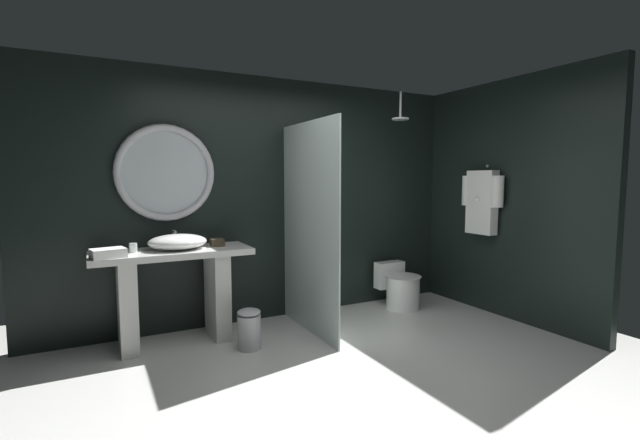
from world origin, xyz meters
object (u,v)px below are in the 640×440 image
tumbler_cup (133,248)px  hanging_bathrobe (482,199)px  vessel_sink (178,242)px  waste_bin (249,329)px  rain_shower_head (400,116)px  folded_hand_towel (108,253)px  round_wall_mirror (166,173)px  tissue_box (217,242)px  toilet (400,288)px

tumbler_cup → hanging_bathrobe: hanging_bathrobe is taller
vessel_sink → waste_bin: bearing=-42.5°
tumbler_cup → rain_shower_head: 3.10m
vessel_sink → folded_hand_towel: bearing=-163.7°
round_wall_mirror → rain_shower_head: (2.47, -0.40, 0.64)m
rain_shower_head → waste_bin: 2.81m
tissue_box → toilet: size_ratio=0.23×
toilet → waste_bin: toilet is taller
round_wall_mirror → waste_bin: 1.67m
vessel_sink → toilet: vessel_sink is taller
vessel_sink → hanging_bathrobe: hanging_bathrobe is taller
hanging_bathrobe → folded_hand_towel: bearing=173.3°
tumbler_cup → round_wall_mirror: bearing=36.6°
waste_bin → tumbler_cup: bearing=151.9°
toilet → waste_bin: size_ratio=1.53×
round_wall_mirror → folded_hand_towel: size_ratio=3.57×
rain_shower_head → round_wall_mirror: bearing=170.8°
tumbler_cup → tissue_box: tumbler_cup is taller
hanging_bathrobe → waste_bin: hanging_bathrobe is taller
tumbler_cup → hanging_bathrobe: 3.68m
round_wall_mirror → rain_shower_head: rain_shower_head is taller
rain_shower_head → tumbler_cup: bearing=176.9°
tissue_box → round_wall_mirror: bearing=152.1°
hanging_bathrobe → toilet: size_ratio=1.39×
hanging_bathrobe → rain_shower_head: bearing=149.2°
vessel_sink → rain_shower_head: size_ratio=1.68×
vessel_sink → round_wall_mirror: bearing=100.2°
tissue_box → waste_bin: 0.90m
tumbler_cup → hanging_bathrobe: (3.61, -0.63, 0.38)m
rain_shower_head → hanging_bathrobe: 1.32m
toilet → folded_hand_towel: 3.19m
tissue_box → folded_hand_towel: 0.98m
vessel_sink → tissue_box: 0.38m
tissue_box → toilet: (2.15, -0.10, -0.68)m
round_wall_mirror → waste_bin: bearing=-52.3°
tissue_box → waste_bin: bearing=-74.3°
vessel_sink → rain_shower_head: rain_shower_head is taller
vessel_sink → tumbler_cup: vessel_sink is taller
tissue_box → rain_shower_head: 2.44m
vessel_sink → waste_bin: 1.04m
toilet → round_wall_mirror: bearing=172.9°
tumbler_cup → toilet: 2.99m
round_wall_mirror → waste_bin: size_ratio=2.51×
rain_shower_head → hanging_bathrobe: size_ratio=0.40×
tissue_box → waste_bin: tissue_box is taller
tissue_box → round_wall_mirror: size_ratio=0.14×
vessel_sink → hanging_bathrobe: size_ratio=0.67×
vessel_sink → waste_bin: size_ratio=1.43×
hanging_bathrobe → tumbler_cup: bearing=170.1°
tissue_box → hanging_bathrobe: 2.95m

